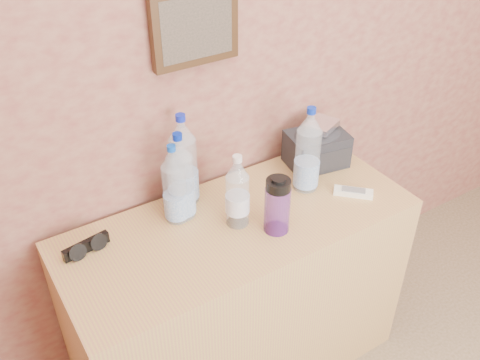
# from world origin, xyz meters

# --- Properties ---
(picture_frame) EXTENTS (0.30, 0.03, 0.25)m
(picture_frame) POSITION_xyz_m (-0.28, 1.98, 1.40)
(picture_frame) COLOR #382311
(picture_frame) RESTS_ON room_shell
(dresser) EXTENTS (1.26, 0.53, 0.79)m
(dresser) POSITION_xyz_m (-0.28, 1.72, 0.39)
(dresser) COLOR #9D7C54
(dresser) RESTS_ON ground
(pet_large_a) EXTENTS (0.09, 0.09, 0.33)m
(pet_large_a) POSITION_xyz_m (-0.42, 1.86, 0.93)
(pet_large_a) COLOR silver
(pet_large_a) RESTS_ON dresser
(pet_large_b) EXTENTS (0.09, 0.09, 0.35)m
(pet_large_b) POSITION_xyz_m (-0.37, 1.93, 0.94)
(pet_large_b) COLOR #ACC8D1
(pet_large_b) RESTS_ON dresser
(pet_large_c) EXTENTS (0.08, 0.08, 0.30)m
(pet_large_c) POSITION_xyz_m (-0.45, 1.85, 0.92)
(pet_large_c) COLOR white
(pet_large_c) RESTS_ON dresser
(pet_large_d) EXTENTS (0.09, 0.09, 0.34)m
(pet_large_d) POSITION_xyz_m (0.04, 1.76, 0.94)
(pet_large_d) COLOR white
(pet_large_d) RESTS_ON dresser
(pet_small) EXTENTS (0.08, 0.08, 0.27)m
(pet_small) POSITION_xyz_m (-0.29, 1.71, 0.91)
(pet_small) COLOR silver
(pet_small) RESTS_ON dresser
(nalgene_bottle) EXTENTS (0.09, 0.09, 0.21)m
(nalgene_bottle) POSITION_xyz_m (-0.19, 1.62, 0.89)
(nalgene_bottle) COLOR #5E278E
(nalgene_bottle) RESTS_ON dresser
(sunglasses) EXTENTS (0.17, 0.08, 0.04)m
(sunglasses) POSITION_xyz_m (-0.78, 1.85, 0.81)
(sunglasses) COLOR black
(sunglasses) RESTS_ON dresser
(ac_remote) EXTENTS (0.13, 0.13, 0.02)m
(ac_remote) POSITION_xyz_m (0.16, 1.62, 0.80)
(ac_remote) COLOR silver
(ac_remote) RESTS_ON dresser
(toiletry_bag) EXTENTS (0.25, 0.20, 0.15)m
(toiletry_bag) POSITION_xyz_m (0.17, 1.86, 0.86)
(toiletry_bag) COLOR black
(toiletry_bag) RESTS_ON dresser
(foil_packet) EXTENTS (0.15, 0.14, 0.03)m
(foil_packet) POSITION_xyz_m (0.20, 1.87, 0.95)
(foil_packet) COLOR white
(foil_packet) RESTS_ON toiletry_bag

